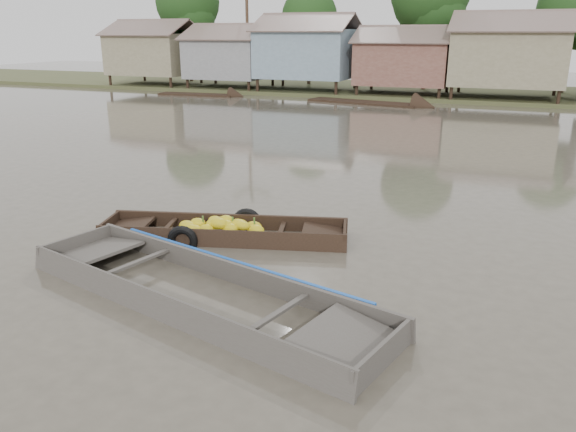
% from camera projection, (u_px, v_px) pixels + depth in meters
% --- Properties ---
extents(ground, '(120.00, 120.00, 0.00)m').
position_uv_depth(ground, '(300.00, 281.00, 9.85)').
color(ground, '#4F493C').
rests_on(ground, ground).
extents(riverbank, '(120.00, 12.47, 10.22)m').
position_uv_depth(riverbank, '(519.00, 49.00, 35.94)').
color(riverbank, '#384723').
rests_on(riverbank, ground).
extents(banana_boat, '(5.32, 2.57, 0.68)m').
position_uv_depth(banana_boat, '(221.00, 232.00, 11.88)').
color(banana_boat, black).
rests_on(banana_boat, ground).
extents(viewer_boat, '(7.00, 3.43, 0.55)m').
position_uv_depth(viewer_boat, '(201.00, 298.00, 9.13)').
color(viewer_boat, '#45403B').
rests_on(viewer_boat, ground).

